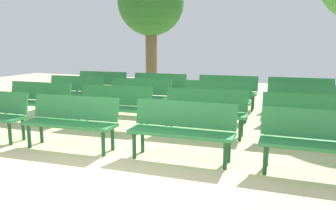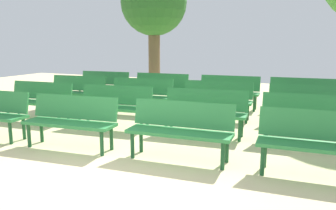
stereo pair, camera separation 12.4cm
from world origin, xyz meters
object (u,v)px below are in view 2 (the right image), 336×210
bench_r3_c0 (103,84)px  bench_r3_c3 (302,93)px  bench_r1_c0 (39,99)px  bench_r3_c2 (229,90)px  bench_r2_c1 (141,94)px  bench_r0_c2 (181,127)px  bench_r1_c2 (205,109)px  bench_r0_c1 (71,118)px  bench_r1_c3 (309,116)px  bench_r2_c0 (77,90)px  tree_0 (154,4)px  bench_r1_c1 (114,104)px  bench_r2_c2 (217,98)px  bench_r0_c3 (320,140)px  bench_r2_c3 (307,102)px  bench_r3_c1 (160,87)px

bench_r3_c0 → bench_r3_c3: (5.69, 0.41, 0.00)m
bench_r1_c0 → bench_r3_c2: 4.79m
bench_r3_c2 → bench_r2_c1: bearing=-143.3°
bench_r1_c0 → bench_r2_c1: same height
bench_r0_c2 → bench_r1_c2: (-0.07, 1.45, 0.00)m
bench_r0_c1 → bench_r1_c2: same height
bench_r1_c3 → bench_r2_c1: (-3.90, 1.12, 0.00)m
bench_r0_c2 → bench_r1_c3: same height
bench_r3_c3 → bench_r1_c2: bearing=-122.4°
bench_r0_c2 → bench_r3_c3: 4.67m
bench_r0_c2 → bench_r1_c0: (-3.88, 1.09, 0.00)m
bench_r3_c0 → bench_r3_c2: size_ratio=1.00×
bench_r2_c0 → tree_0: tree_0 is taller
bench_r1_c3 → bench_r2_c0: bearing=166.6°
bench_r0_c1 → bench_r1_c0: 2.37m
bench_r1_c1 → bench_r3_c2: size_ratio=1.01×
bench_r2_c0 → bench_r3_c0: same height
bench_r1_c3 → tree_0: (-5.08, 4.33, 2.51)m
bench_r2_c1 → tree_0: tree_0 is taller
bench_r0_c1 → bench_r1_c1: bearing=87.9°
bench_r2_c2 → bench_r1_c0: bearing=-159.0°
bench_r0_c3 → bench_r1_c0: 5.91m
bench_r0_c1 → bench_r2_c0: 3.49m
bench_r1_c1 → tree_0: bearing=100.4°
bench_r0_c1 → bench_r2_c1: size_ratio=1.00×
bench_r2_c1 → bench_r2_c3: bearing=-0.3°
bench_r3_c3 → bench_r0_c1: bearing=-130.5°
bench_r1_c0 → bench_r0_c3: bearing=-13.5°
bench_r3_c0 → bench_r3_c1: 1.88m
bench_r2_c1 → bench_r3_c3: same height
bench_r2_c1 → bench_r2_c2: (1.90, 0.19, 0.00)m
bench_r1_c3 → bench_r3_c0: same height
bench_r1_c0 → bench_r1_c1: size_ratio=0.99×
bench_r3_c0 → tree_0: bearing=62.1°
bench_r0_c2 → bench_r3_c2: 4.26m
bench_r1_c0 → bench_r1_c2: same height
bench_r2_c1 → bench_r3_c1: same height
bench_r0_c1 → bench_r1_c3: (3.68, 1.77, 0.00)m
bench_r1_c0 → tree_0: size_ratio=0.39×
tree_0 → bench_r1_c0: bearing=-96.8°
bench_r2_c2 → bench_r2_c0: bearing=179.5°
bench_r0_c1 → bench_r2_c1: bearing=89.3°
bench_r3_c1 → bench_r3_c2: bearing=1.2°
bench_r0_c3 → bench_r2_c3: (-0.23, 2.92, 0.00)m
bench_r1_c2 → bench_r3_c0: same height
bench_r2_c1 → bench_r3_c1: size_ratio=1.01×
bench_r1_c3 → bench_r2_c3: (-0.07, 1.46, 0.00)m
bench_r0_c2 → bench_r2_c0: bearing=143.8°
bench_r1_c2 → bench_r1_c3: 1.85m
bench_r2_c0 → bench_r2_c2: bearing=-1.0°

